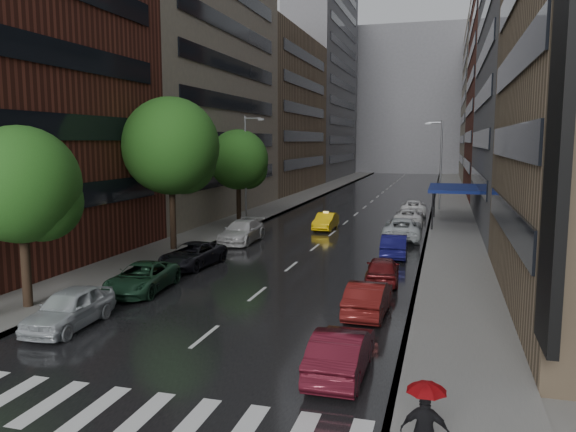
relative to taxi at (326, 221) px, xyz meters
The scene contains 18 objects.
ground 29.75m from the taxi, 88.30° to the right, with size 220.00×220.00×0.00m, color gray.
road 20.30m from the taxi, 87.51° to the left, with size 14.00×140.00×0.01m, color black.
sidewalk_left 21.84m from the taxi, 111.83° to the left, with size 4.00×140.00×0.15m, color gray.
sidewalk_right 22.56m from the taxi, 64.01° to the left, with size 4.00×140.00×0.15m, color gray.
crosswalk 31.76m from the taxi, 88.05° to the right, with size 13.15×2.80×0.01m.
buildings_left 35.75m from the taxi, 115.92° to the left, with size 8.00×108.00×38.00m.
buildings_right 34.43m from the taxi, 59.51° to the left, with size 8.05×109.10×36.00m.
building_far 89.59m from the taxi, 89.43° to the left, with size 40.00×14.00×32.00m, color slate.
tree_near 26.25m from the taxi, 107.39° to the right, with size 4.87×4.87×7.76m.
tree_mid 15.03m from the taxi, 124.20° to the right, with size 6.21×6.21×9.89m.
tree_far 9.15m from the taxi, behind, with size 5.07×5.07×8.09m.
taxi is the anchor object (origin of this frame).
parked_cars_left 17.03m from the taxi, 105.39° to the right, with size 2.73×23.89×1.55m.
parked_cars_right 8.17m from the taxi, 39.79° to the right, with size 2.84×43.81×1.59m.
ped_red_umbrella 33.67m from the taxi, 74.61° to the right, with size 1.04×0.82×2.01m.
street_lamp_left 8.04m from the taxi, behind, with size 1.74×0.22×9.00m.
street_lamp_right 18.02m from the taxi, 60.61° to the left, with size 1.74×0.22×9.00m.
awning 11.45m from the taxi, 28.11° to the left, with size 4.00×8.00×3.12m.
Camera 1 is at (8.27, -14.18, 7.10)m, focal length 35.00 mm.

